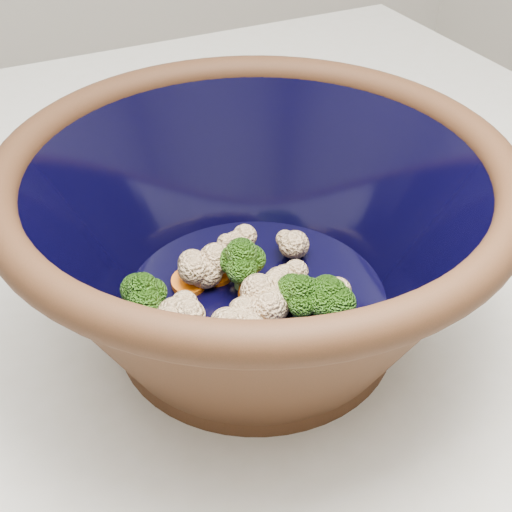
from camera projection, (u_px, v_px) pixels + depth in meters
The scene contains 2 objects.
mixing_bowl at pixel (256, 239), 0.56m from camera, with size 0.47×0.47×0.17m.
vegetable_pile at pixel (249, 290), 0.57m from camera, with size 0.18×0.14×0.05m.
Camera 1 is at (-0.19, -0.48, 1.32)m, focal length 50.00 mm.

